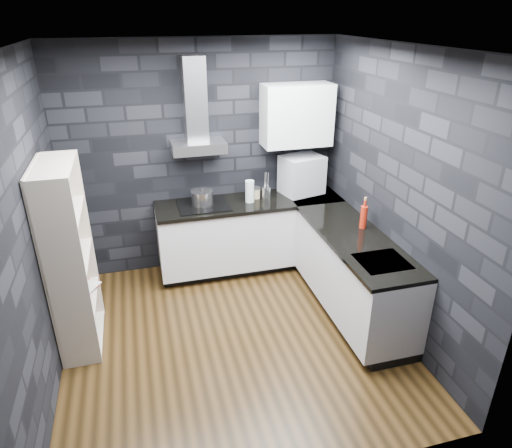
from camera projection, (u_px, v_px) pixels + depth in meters
name	position (u px, v px, depth m)	size (l,w,h in m)	color
ground	(234.00, 337.00, 4.53)	(3.20, 3.20, 0.00)	#3C2811
ceiling	(226.00, 47.00, 3.38)	(3.20, 3.20, 0.00)	silver
wall_back	(201.00, 160.00, 5.37)	(3.20, 0.05, 2.70)	black
wall_front	(293.00, 327.00, 2.53)	(3.20, 0.05, 2.70)	black
wall_left	(28.00, 235.00, 3.57)	(0.05, 3.20, 2.70)	black
wall_right	(397.00, 195.00, 4.34)	(0.05, 3.20, 2.70)	black
toekick_back	(249.00, 261.00, 5.79)	(2.18, 0.50, 0.10)	black
toekick_right	(353.00, 307.00, 4.91)	(0.50, 1.78, 0.10)	black
counter_back_cab	(250.00, 232.00, 5.58)	(2.20, 0.60, 0.76)	white
counter_right_cab	(353.00, 273.00, 4.72)	(0.60, 1.80, 0.76)	white
counter_back_top	(250.00, 203.00, 5.40)	(2.20, 0.62, 0.04)	black
counter_right_top	(356.00, 239.00, 4.55)	(0.62, 1.80, 0.04)	black
counter_corner_top	(312.00, 196.00, 5.60)	(0.62, 0.62, 0.04)	black
hood_body	(199.00, 147.00, 5.10)	(0.60, 0.34, 0.12)	#A1A2A6
hood_chimney	(195.00, 99.00, 4.94)	(0.24, 0.20, 0.90)	#A1A2A6
upper_cabinet	(297.00, 115.00, 5.24)	(0.80, 0.35, 0.70)	white
cooktop	(203.00, 205.00, 5.26)	(0.58, 0.50, 0.01)	black
sink_rim	(382.00, 262.00, 4.11)	(0.44, 0.40, 0.01)	#A1A2A6
pot	(202.00, 198.00, 5.25)	(0.25, 0.25, 0.15)	silver
glass_vase	(250.00, 191.00, 5.32)	(0.11, 0.11, 0.26)	white
storage_jar	(256.00, 193.00, 5.45)	(0.10, 0.10, 0.12)	tan
utensil_crock	(266.00, 192.00, 5.46)	(0.10, 0.10, 0.13)	silver
appliance_garage	(302.00, 175.00, 5.55)	(0.48, 0.37, 0.48)	#B6B8BE
red_bottle	(364.00, 217.00, 4.68)	(0.07, 0.07, 0.24)	#A6210F
bookshelf	(70.00, 259.00, 4.13)	(0.34, 0.80, 1.80)	beige
fruit_bowl	(69.00, 259.00, 4.06)	(0.21, 0.21, 0.05)	white
book_red	(77.00, 280.00, 4.42)	(0.17, 0.02, 0.23)	maroon
book_second	(79.00, 277.00, 4.44)	(0.16, 0.02, 0.22)	#B2B2B2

